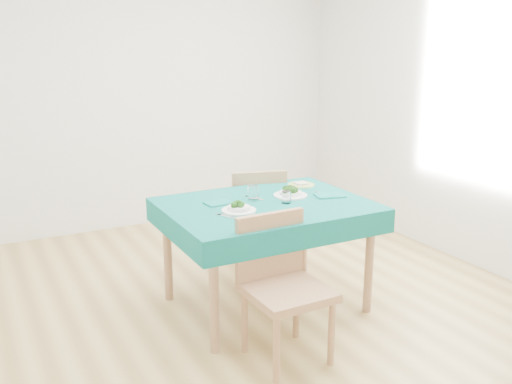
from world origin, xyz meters
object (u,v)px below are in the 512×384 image
chair_near (288,270)px  table (266,255)px  chair_far (255,203)px  bowl_far (290,191)px  side_plate (301,185)px  bowl_near (239,206)px

chair_near → table: bearing=69.9°
table → chair_far: (0.28, 0.71, 0.16)m
chair_near → bowl_far: 0.92m
side_plate → bowl_far: bearing=-135.6°
chair_far → bowl_near: 0.98m
bowl_near → bowl_far: 0.52m
table → bowl_near: size_ratio=6.06×
chair_far → bowl_near: chair_far is taller
bowl_near → side_plate: size_ratio=1.11×
bowl_far → table: bearing=-161.3°
side_plate → chair_far: bearing=116.4°
bowl_near → bowl_far: size_ratio=0.94×
bowl_far → side_plate: (0.23, 0.23, -0.03)m
chair_far → side_plate: size_ratio=5.27×
bowl_near → side_plate: 0.83m
bowl_near → side_plate: (0.73, 0.39, -0.03)m
chair_near → chair_far: 1.47m
chair_near → bowl_far: (0.47, 0.76, 0.23)m
table → bowl_near: (-0.25, -0.08, 0.41)m
table → bowl_far: size_ratio=5.71×
table → chair_far: 0.78m
bowl_far → bowl_near: bearing=-161.4°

